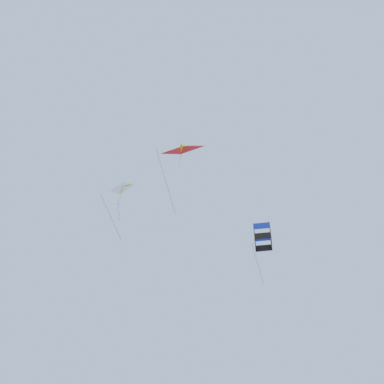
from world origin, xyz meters
The scene contains 3 objects.
kite_delta_upper_right centered at (1.22, 0.12, 38.10)m, with size 3.04×2.44×5.60m.
kite_diamond_low_drifter centered at (5.18, -0.08, 32.85)m, with size 1.91×1.30×4.39m.
kite_box_mid_left centered at (-6.13, -2.58, 34.41)m, with size 1.82×1.89×4.71m.
Camera 1 is at (11.17, 27.30, 4.76)m, focal length 58.05 mm.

